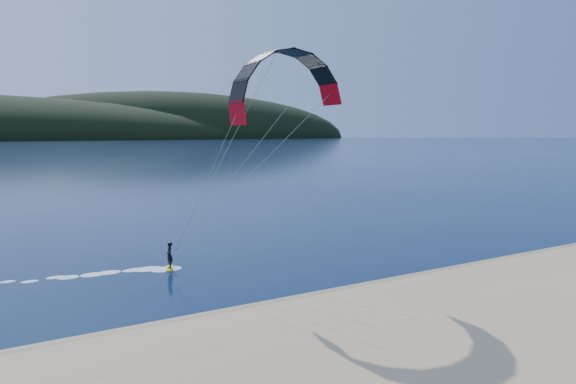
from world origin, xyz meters
The scene contains 3 objects.
ground centered at (0.00, 0.00, 0.00)m, with size 1800.00×1800.00×0.00m, color #07163A.
wet_sand centered at (0.00, 4.50, 0.05)m, with size 220.00×2.50×0.10m.
kitesurfer_near centered at (4.78, 10.82, 9.63)m, with size 20.59×7.00×12.58m.
Camera 1 is at (-11.43, -17.02, 8.54)m, focal length 32.97 mm.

